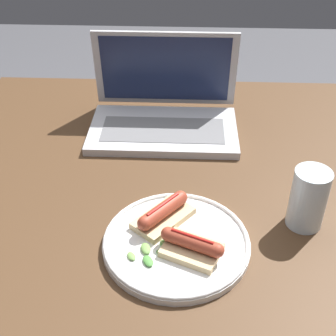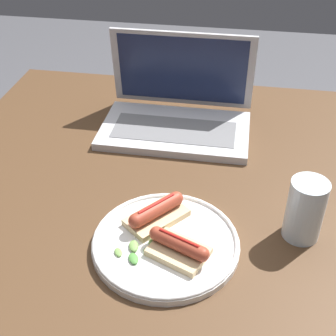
{
  "view_description": "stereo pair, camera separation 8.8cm",
  "coord_description": "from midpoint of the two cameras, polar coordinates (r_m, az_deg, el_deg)",
  "views": [
    {
      "loc": [
        0.02,
        -0.78,
        1.32
      ],
      "look_at": [
        -0.01,
        -0.07,
        0.8
      ],
      "focal_mm": 50.0,
      "sensor_mm": 36.0,
      "label": 1
    },
    {
      "loc": [
        0.11,
        -0.77,
        1.32
      ],
      "look_at": [
        -0.01,
        -0.07,
        0.8
      ],
      "focal_mm": 50.0,
      "sensor_mm": 36.0,
      "label": 2
    }
  ],
  "objects": [
    {
      "name": "desk",
      "position": [
        1.04,
        3.87,
        -5.0
      ],
      "size": [
        1.04,
        0.88,
        0.74
      ],
      "color": "#4C331E",
      "rests_on": "ground_plane"
    },
    {
      "name": "laptop",
      "position": [
        1.11,
        3.42,
        6.7
      ],
      "size": [
        0.34,
        0.23,
        0.21
      ],
      "color": "#B7B7BC",
      "rests_on": "desk"
    },
    {
      "name": "plate",
      "position": [
        0.81,
        2.89,
        -9.22
      ],
      "size": [
        0.25,
        0.25,
        0.02
      ],
      "color": "white",
      "rests_on": "desk"
    },
    {
      "name": "sausage_toast_left",
      "position": [
        0.77,
        4.64,
        -9.76
      ],
      "size": [
        0.11,
        0.1,
        0.04
      ],
      "rotation": [
        0.0,
        0.0,
        5.88
      ],
      "color": "#D6B784",
      "rests_on": "plate"
    },
    {
      "name": "sausage_toast_middle",
      "position": [
        0.83,
        1.65,
        -5.64
      ],
      "size": [
        0.12,
        0.12,
        0.04
      ],
      "rotation": [
        0.0,
        0.0,
        4.02
      ],
      "color": "#D6B784",
      "rests_on": "plate"
    },
    {
      "name": "salad_pile",
      "position": [
        0.78,
        0.01,
        -10.04
      ],
      "size": [
        0.08,
        0.07,
        0.01
      ],
      "color": "#709E4C",
      "rests_on": "plate"
    },
    {
      "name": "drinking_glass",
      "position": [
        0.84,
        19.31,
        -4.96
      ],
      "size": [
        0.06,
        0.06,
        0.11
      ],
      "color": "silver",
      "rests_on": "desk"
    }
  ]
}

